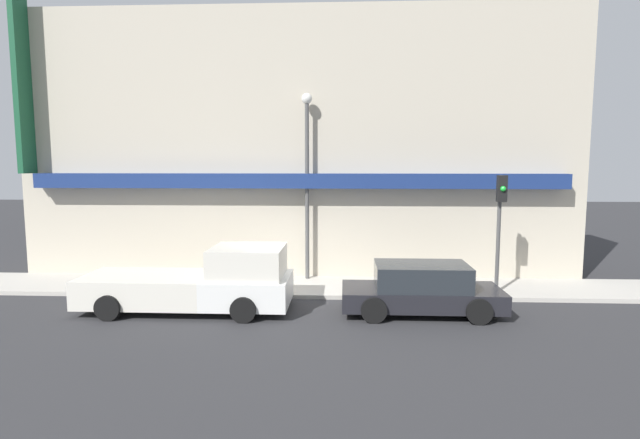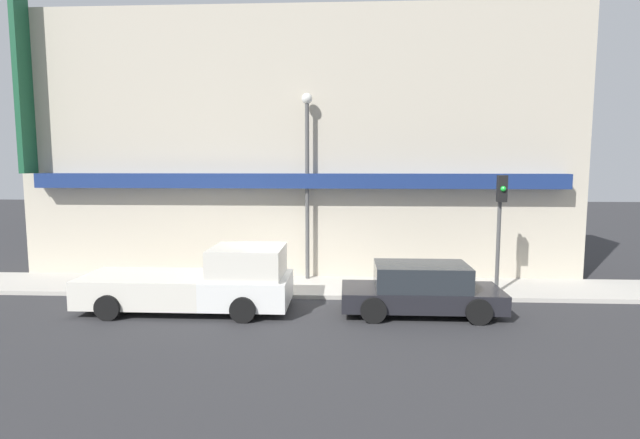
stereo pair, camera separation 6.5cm
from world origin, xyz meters
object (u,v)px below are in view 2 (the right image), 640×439
at_px(pickup_truck, 201,283).
at_px(fire_hydrant, 210,281).
at_px(parked_car, 421,289).
at_px(street_lamp, 307,166).
at_px(traffic_light, 500,213).

height_order(pickup_truck, fire_hydrant, pickup_truck).
xyz_separation_m(parked_car, fire_hydrant, (-6.33, 1.68, -0.24)).
bearing_deg(street_lamp, parked_car, -45.76).
xyz_separation_m(street_lamp, traffic_light, (5.99, -1.69, -1.38)).
distance_m(pickup_truck, street_lamp, 5.46).
relative_size(pickup_truck, parked_car, 1.34).
relative_size(pickup_truck, street_lamp, 0.92).
relative_size(pickup_truck, fire_hydrant, 9.43).
distance_m(parked_car, fire_hydrant, 6.55).
distance_m(pickup_truck, traffic_light, 9.07).
height_order(fire_hydrant, street_lamp, street_lamp).
bearing_deg(parked_car, pickup_truck, -179.76).
distance_m(street_lamp, traffic_light, 6.38).
bearing_deg(street_lamp, traffic_light, -15.74).
distance_m(pickup_truck, fire_hydrant, 1.73).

